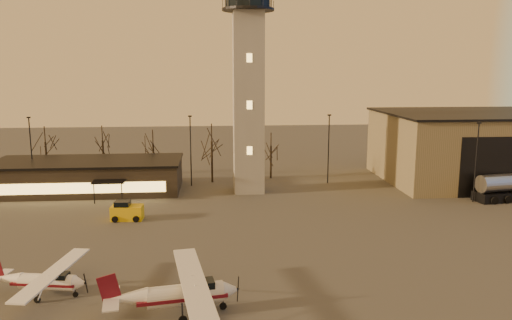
# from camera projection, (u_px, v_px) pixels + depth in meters

# --- Properties ---
(ground) EXTENTS (220.00, 220.00, 0.00)m
(ground) POSITION_uv_depth(u_px,v_px,m) (276.00, 283.00, 39.40)
(ground) COLOR #42403D
(ground) RESTS_ON ground
(control_tower) EXTENTS (6.80, 6.80, 32.60)m
(control_tower) POSITION_uv_depth(u_px,v_px,m) (248.00, 71.00, 65.84)
(control_tower) COLOR gray
(control_tower) RESTS_ON ground
(hangar) EXTENTS (30.60, 20.60, 10.30)m
(hangar) POSITION_uv_depth(u_px,v_px,m) (486.00, 146.00, 74.79)
(hangar) COLOR #7C6D51
(hangar) RESTS_ON ground
(terminal) EXTENTS (25.40, 12.20, 4.30)m
(terminal) POSITION_uv_depth(u_px,v_px,m) (88.00, 176.00, 68.49)
(terminal) COLOR black
(terminal) RESTS_ON ground
(light_poles) EXTENTS (58.50, 12.25, 10.14)m
(light_poles) POSITION_uv_depth(u_px,v_px,m) (252.00, 151.00, 68.84)
(light_poles) COLOR black
(light_poles) RESTS_ON ground
(tree_row) EXTENTS (37.20, 9.20, 8.80)m
(tree_row) POSITION_uv_depth(u_px,v_px,m) (154.00, 140.00, 75.54)
(tree_row) COLOR black
(tree_row) RESTS_ON ground
(cessna_front) EXTENTS (9.98, 12.57, 3.45)m
(cessna_front) POSITION_uv_depth(u_px,v_px,m) (188.00, 298.00, 34.21)
(cessna_front) COLOR silver
(cessna_front) RESTS_ON ground
(cessna_rear) EXTENTS (7.93, 9.99, 2.74)m
(cessna_rear) POSITION_uv_depth(u_px,v_px,m) (49.00, 284.00, 36.90)
(cessna_rear) COLOR white
(cessna_rear) RESTS_ON ground
(fuel_truck) EXTENTS (9.64, 4.28, 3.46)m
(fuel_truck) POSITION_uv_depth(u_px,v_px,m) (509.00, 190.00, 63.94)
(fuel_truck) COLOR black
(fuel_truck) RESTS_ON ground
(service_cart) EXTENTS (3.53, 2.34, 2.18)m
(service_cart) POSITION_uv_depth(u_px,v_px,m) (127.00, 212.00, 55.67)
(service_cart) COLOR yellow
(service_cart) RESTS_ON ground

